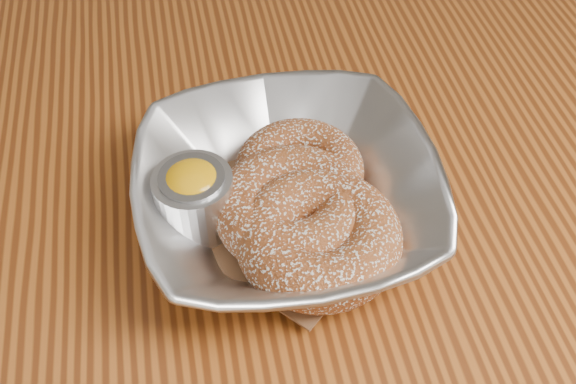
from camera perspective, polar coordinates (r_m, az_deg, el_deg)
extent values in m
cube|color=brown|center=(0.56, -6.89, 0.40)|extent=(1.20, 0.80, 0.04)
cube|color=#5F3015|center=(1.20, 19.44, 4.03)|extent=(0.06, 0.06, 0.71)
imported|color=silver|center=(0.49, 0.00, -0.24)|extent=(0.22, 0.22, 0.05)
cube|color=brown|center=(0.50, 0.00, -1.58)|extent=(0.20, 0.20, 0.00)
torus|color=brown|center=(0.51, 0.97, 1.93)|extent=(0.12, 0.12, 0.03)
torus|color=brown|center=(0.46, 2.60, -3.87)|extent=(0.15, 0.15, 0.04)
torus|color=brown|center=(0.48, 0.39, -1.39)|extent=(0.11, 0.11, 0.04)
cylinder|color=silver|center=(0.48, -7.87, -0.78)|extent=(0.06, 0.06, 0.05)
cylinder|color=gray|center=(0.48, -7.92, -0.46)|extent=(0.05, 0.05, 0.04)
ellipsoid|color=#FFAD07|center=(0.47, -8.11, 0.73)|extent=(0.04, 0.04, 0.03)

